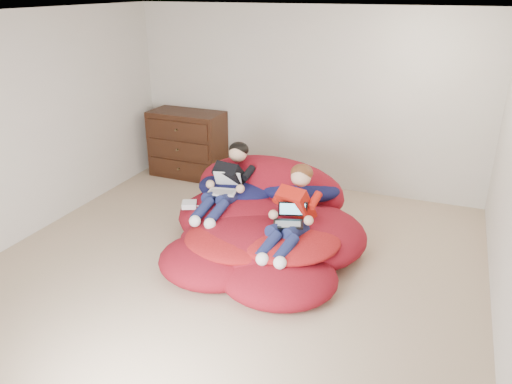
# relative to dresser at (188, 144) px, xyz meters

# --- Properties ---
(room_shell) EXTENTS (5.10, 5.10, 2.77)m
(room_shell) POSITION_rel_dresser_xyz_m (1.74, -2.21, -0.28)
(room_shell) COLOR tan
(room_shell) RESTS_ON ground
(dresser) EXTENTS (1.11, 0.63, 0.99)m
(dresser) POSITION_rel_dresser_xyz_m (0.00, 0.00, 0.00)
(dresser) COLOR black
(dresser) RESTS_ON ground
(beanbag_pile) EXTENTS (2.26, 2.36, 0.90)m
(beanbag_pile) POSITION_rel_dresser_xyz_m (1.87, -1.68, -0.24)
(beanbag_pile) COLOR maroon
(beanbag_pile) RESTS_ON ground
(cream_pillow) EXTENTS (0.40, 0.26, 0.26)m
(cream_pillow) POSITION_rel_dresser_xyz_m (1.27, -0.91, 0.12)
(cream_pillow) COLOR silver
(cream_pillow) RESTS_ON beanbag_pile
(older_boy) EXTENTS (0.38, 1.16, 0.67)m
(older_boy) POSITION_rel_dresser_xyz_m (1.37, -1.52, 0.17)
(older_boy) COLOR black
(older_boy) RESTS_ON beanbag_pile
(younger_boy) EXTENTS (0.40, 1.10, 0.71)m
(younger_boy) POSITION_rel_dresser_xyz_m (2.28, -1.92, 0.13)
(younger_boy) COLOR red
(younger_boy) RESTS_ON beanbag_pile
(laptop_white) EXTENTS (0.35, 0.39, 0.21)m
(laptop_white) POSITION_rel_dresser_xyz_m (1.37, -1.61, 0.13)
(laptop_white) COLOR silver
(laptop_white) RESTS_ON older_boy
(laptop_black) EXTENTS (0.35, 0.38, 0.21)m
(laptop_black) POSITION_rel_dresser_xyz_m (2.28, -2.00, 0.07)
(laptop_black) COLOR black
(laptop_black) RESTS_ON younger_boy
(power_adapter) EXTENTS (0.21, 0.21, 0.06)m
(power_adapter) POSITION_rel_dresser_xyz_m (1.02, -1.82, -0.08)
(power_adapter) COLOR silver
(power_adapter) RESTS_ON beanbag_pile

